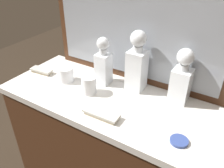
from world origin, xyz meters
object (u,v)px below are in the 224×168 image
object	(u,v)px
crystal_decanter_far_right	(103,66)
silver_brush_far_right	(101,114)
crystal_tumbler_center	(89,86)
silver_brush_left	(41,71)
crystal_decanter_far_left	(137,67)
porcelain_dish	(179,141)
crystal_tumbler_left	(66,75)
crystal_decanter_rear	(181,81)

from	to	relation	value
crystal_decanter_far_right	silver_brush_far_right	world-z (taller)	crystal_decanter_far_right
crystal_tumbler_center	silver_brush_left	size ratio (longest dim) A/B	0.66
crystal_tumbler_center	silver_brush_left	distance (m)	0.37
crystal_decanter_far_left	porcelain_dish	size ratio (longest dim) A/B	4.41
crystal_tumbler_left	crystal_decanter_far_left	bearing A→B (deg)	20.20
porcelain_dish	crystal_tumbler_center	bearing A→B (deg)	169.11
crystal_tumbler_center	porcelain_dish	bearing A→B (deg)	-10.89
crystal_decanter_rear	silver_brush_far_right	xyz separation A→B (m)	(-0.25, -0.30, -0.10)
crystal_tumbler_center	crystal_tumbler_left	xyz separation A→B (m)	(-0.18, 0.03, -0.01)
crystal_decanter_far_right	porcelain_dish	distance (m)	0.55
crystal_decanter_far_right	silver_brush_left	bearing A→B (deg)	-164.48
silver_brush_left	porcelain_dish	world-z (taller)	silver_brush_left
crystal_decanter_rear	silver_brush_left	bearing A→B (deg)	-168.59
crystal_decanter_far_right	crystal_tumbler_center	size ratio (longest dim) A/B	2.85
crystal_decanter_far_left	crystal_tumbler_center	world-z (taller)	crystal_decanter_far_left
crystal_decanter_far_left	crystal_decanter_far_right	distance (m)	0.18
crystal_tumbler_center	silver_brush_far_right	world-z (taller)	crystal_tumbler_center
crystal_tumbler_center	silver_brush_left	world-z (taller)	crystal_tumbler_center
crystal_tumbler_center	silver_brush_far_right	bearing A→B (deg)	-38.28
crystal_decanter_far_left	silver_brush_left	world-z (taller)	crystal_decanter_far_left
crystal_decanter_rear	silver_brush_left	size ratio (longest dim) A/B	1.94
silver_brush_left	porcelain_dish	bearing A→B (deg)	-7.58
crystal_decanter_rear	crystal_tumbler_center	size ratio (longest dim) A/B	2.96
crystal_decanter_far_right	crystal_decanter_far_left	bearing A→B (deg)	12.79
silver_brush_left	crystal_tumbler_left	bearing A→B (deg)	3.25
crystal_decanter_rear	crystal_tumbler_center	distance (m)	0.45
crystal_decanter_far_left	crystal_decanter_far_right	bearing A→B (deg)	-167.21
crystal_decanter_far_left	crystal_tumbler_left	distance (m)	0.40
crystal_tumbler_left	porcelain_dish	xyz separation A→B (m)	(0.68, -0.13, -0.03)
crystal_tumbler_left	porcelain_dish	bearing A→B (deg)	-10.50
crystal_decanter_rear	crystal_tumbler_left	distance (m)	0.61
crystal_decanter_rear	crystal_tumbler_left	world-z (taller)	crystal_decanter_rear
crystal_tumbler_left	crystal_tumbler_center	bearing A→B (deg)	-9.38
crystal_tumbler_center	crystal_tumbler_left	size ratio (longest dim) A/B	1.08
crystal_decanter_far_left	crystal_decanter_far_right	world-z (taller)	crystal_decanter_far_left
crystal_tumbler_center	silver_brush_far_right	distance (m)	0.21
crystal_decanter_far_left	crystal_decanter_rear	xyz separation A→B (m)	(0.23, 0.01, -0.02)
silver_brush_far_right	crystal_tumbler_center	bearing A→B (deg)	141.72
crystal_decanter_far_left	crystal_tumbler_left	xyz separation A→B (m)	(-0.36, -0.13, -0.09)
crystal_decanter_far_right	porcelain_dish	xyz separation A→B (m)	(0.49, -0.22, -0.10)
crystal_tumbler_left	silver_brush_far_right	size ratio (longest dim) A/B	0.50
silver_brush_far_right	crystal_decanter_far_left	bearing A→B (deg)	85.50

